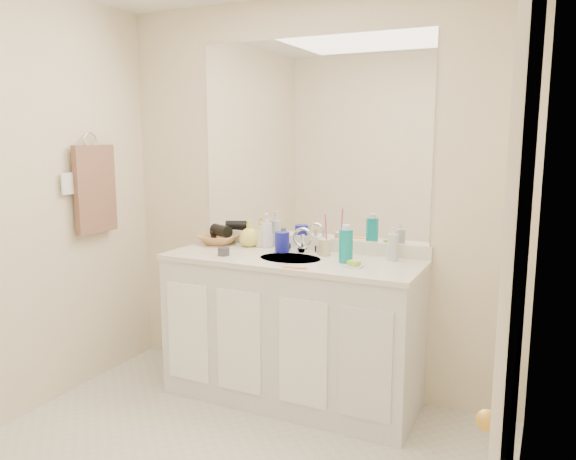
{
  "coord_description": "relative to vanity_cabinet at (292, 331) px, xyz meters",
  "views": [
    {
      "loc": [
        1.36,
        -1.88,
        1.59
      ],
      "look_at": [
        0.0,
        0.97,
        1.05
      ],
      "focal_mm": 35.0,
      "sensor_mm": 36.0,
      "label": 1
    }
  ],
  "objects": [
    {
      "name": "wall_back",
      "position": [
        0.0,
        0.28,
        0.77
      ],
      "size": [
        2.6,
        0.02,
        2.4
      ],
      "primitive_type": "cube",
      "color": "beige",
      "rests_on": "floor"
    },
    {
      "name": "wall_right",
      "position": [
        1.3,
        -1.02,
        0.77
      ],
      "size": [
        0.02,
        2.6,
        2.4
      ],
      "primitive_type": "cube",
      "color": "beige",
      "rests_on": "floor"
    },
    {
      "name": "vanity_cabinet",
      "position": [
        0.0,
        0.0,
        0.0
      ],
      "size": [
        1.5,
        0.55,
        0.85
      ],
      "primitive_type": "cube",
      "color": "silver",
      "rests_on": "floor"
    },
    {
      "name": "countertop",
      "position": [
        0.0,
        0.0,
        0.44
      ],
      "size": [
        1.52,
        0.57,
        0.03
      ],
      "primitive_type": "cube",
      "color": "silver",
      "rests_on": "vanity_cabinet"
    },
    {
      "name": "backsplash",
      "position": [
        0.0,
        0.26,
        0.5
      ],
      "size": [
        1.52,
        0.03,
        0.08
      ],
      "primitive_type": "cube",
      "color": "silver",
      "rests_on": "countertop"
    },
    {
      "name": "sink_basin",
      "position": [
        0.0,
        -0.02,
        0.44
      ],
      "size": [
        0.37,
        0.37,
        0.02
      ],
      "primitive_type": "cylinder",
      "color": "#BDB5A5",
      "rests_on": "countertop"
    },
    {
      "name": "faucet",
      "position": [
        0.0,
        0.16,
        0.51
      ],
      "size": [
        0.02,
        0.02,
        0.11
      ],
      "primitive_type": "cylinder",
      "color": "silver",
      "rests_on": "countertop"
    },
    {
      "name": "mirror",
      "position": [
        0.0,
        0.27,
        1.14
      ],
      "size": [
        1.48,
        0.01,
        1.2
      ],
      "primitive_type": "cube",
      "color": "white",
      "rests_on": "wall_back"
    },
    {
      "name": "blue_mug",
      "position": [
        -0.12,
        0.12,
        0.52
      ],
      "size": [
        0.11,
        0.11,
        0.12
      ],
      "primitive_type": "cylinder",
      "rotation": [
        0.0,
        0.0,
        -0.26
      ],
      "color": "#171BA3",
      "rests_on": "countertop"
    },
    {
      "name": "tan_cup",
      "position": [
        0.15,
        0.13,
        0.5
      ],
      "size": [
        0.09,
        0.09,
        0.1
      ],
      "primitive_type": "cylinder",
      "rotation": [
        0.0,
        0.0,
        -0.29
      ],
      "color": "beige",
      "rests_on": "countertop"
    },
    {
      "name": "toothbrush",
      "position": [
        0.16,
        0.13,
        0.6
      ],
      "size": [
        0.01,
        0.04,
        0.2
      ],
      "primitive_type": "cylinder",
      "rotation": [
        0.14,
        0.0,
        -0.09
      ],
      "color": "#D83992",
      "rests_on": "tan_cup"
    },
    {
      "name": "mouthwash_bottle",
      "position": [
        0.33,
        0.02,
        0.55
      ],
      "size": [
        0.1,
        0.1,
        0.19
      ],
      "primitive_type": "cylinder",
      "rotation": [
        0.0,
        0.0,
        -0.25
      ],
      "color": "#0B8B8D",
      "rests_on": "countertop"
    },
    {
      "name": "clear_pump_bottle",
      "position": [
        0.55,
        0.17,
        0.53
      ],
      "size": [
        0.08,
        0.08,
        0.15
      ],
      "primitive_type": "cylinder",
      "rotation": [
        0.0,
        0.0,
        -0.43
      ],
      "color": "silver",
      "rests_on": "countertop"
    },
    {
      "name": "soap_dish",
      "position": [
        0.41,
        -0.08,
        0.46
      ],
      "size": [
        0.1,
        0.08,
        0.01
      ],
      "primitive_type": "cube",
      "rotation": [
        0.0,
        0.0,
        0.04
      ],
      "color": "silver",
      "rests_on": "countertop"
    },
    {
      "name": "green_soap",
      "position": [
        0.41,
        -0.08,
        0.48
      ],
      "size": [
        0.08,
        0.07,
        0.02
      ],
      "primitive_type": "cube",
      "rotation": [
        0.0,
        0.0,
        -0.4
      ],
      "color": "#9ED634",
      "rests_on": "soap_dish"
    },
    {
      "name": "orange_comb",
      "position": [
        0.13,
        -0.24,
        0.46
      ],
      "size": [
        0.13,
        0.05,
        0.01
      ],
      "primitive_type": "cube",
      "rotation": [
        0.0,
        0.0,
        0.17
      ],
      "color": "orange",
      "rests_on": "countertop"
    },
    {
      "name": "dark_jar",
      "position": [
        -0.39,
        -0.13,
        0.48
      ],
      "size": [
        0.08,
        0.08,
        0.05
      ],
      "primitive_type": "cylinder",
      "rotation": [
        0.0,
        0.0,
        0.22
      ],
      "color": "#3A3941",
      "rests_on": "countertop"
    },
    {
      "name": "soap_bottle_white",
      "position": [
        -0.27,
        0.2,
        0.56
      ],
      "size": [
        0.1,
        0.1,
        0.22
      ],
      "primitive_type": "imported",
      "rotation": [
        0.0,
        0.0,
        0.17
      ],
      "color": "silver",
      "rests_on": "countertop"
    },
    {
      "name": "soap_bottle_cream",
      "position": [
        -0.31,
        0.21,
        0.54
      ],
      "size": [
        0.1,
        0.1,
        0.16
      ],
      "primitive_type": "imported",
      "rotation": [
        0.0,
        0.0,
        -0.38
      ],
      "color": "beige",
      "rests_on": "countertop"
    },
    {
      "name": "soap_bottle_yellow",
      "position": [
        -0.38,
        0.18,
        0.54
      ],
      "size": [
        0.13,
        0.13,
        0.17
      ],
      "primitive_type": "imported",
      "rotation": [
        0.0,
        0.0,
        -0.01
      ],
      "color": "#ECDC5B",
      "rests_on": "countertop"
    },
    {
      "name": "wicker_basket",
      "position": [
        -0.6,
        0.16,
        0.49
      ],
      "size": [
        0.26,
        0.26,
        0.06
      ],
      "primitive_type": "imported",
      "rotation": [
        0.0,
        0.0,
        0.05
      ],
      "color": "#B67F49",
      "rests_on": "countertop"
    },
    {
      "name": "hair_dryer",
      "position": [
        -0.58,
        0.16,
        0.54
      ],
      "size": [
        0.17,
        0.13,
        0.08
      ],
      "primitive_type": "cylinder",
      "rotation": [
        0.0,
        1.57,
        -0.42
      ],
      "color": "black",
      "rests_on": "wicker_basket"
    },
    {
      "name": "towel_ring",
      "position": [
        -1.27,
        -0.25,
        1.12
      ],
      "size": [
        0.01,
        0.11,
        0.11
      ],
      "primitive_type": "torus",
      "rotation": [
        0.0,
        1.57,
        0.0
      ],
      "color": "silver",
      "rests_on": "wall_left"
    },
    {
      "name": "hand_towel",
      "position": [
        -1.25,
        -0.25,
        0.82
      ],
      "size": [
        0.04,
        0.32,
        0.55
      ],
      "primitive_type": "cube",
      "color": "brown",
      "rests_on": "towel_ring"
    },
    {
      "name": "switch_plate",
      "position": [
        -1.27,
        -0.45,
        0.88
      ],
      "size": [
        0.01,
        0.08,
        0.13
      ],
      "primitive_type": "cube",
      "color": "white",
      "rests_on": "wall_left"
    },
    {
      "name": "door",
      "position": [
        1.29,
        -1.32,
        0.57
      ],
      "size": [
        0.02,
        0.82,
        2.0
      ],
      "primitive_type": "cube",
      "color": "white",
      "rests_on": "floor"
    }
  ]
}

